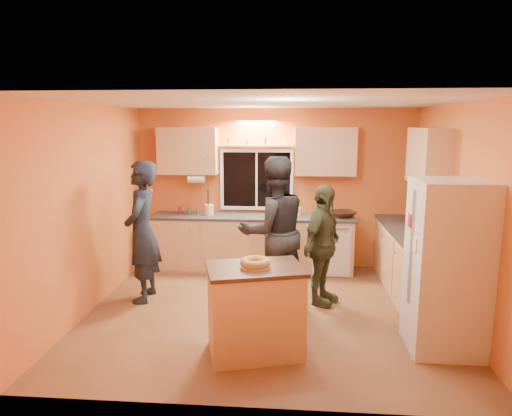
# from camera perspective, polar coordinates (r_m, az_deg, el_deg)

# --- Properties ---
(ground) EXTENTS (4.50, 4.50, 0.00)m
(ground) POSITION_cam_1_polar(r_m,az_deg,el_deg) (5.94, 1.48, -12.84)
(ground) COLOR brown
(ground) RESTS_ON ground
(room_shell) EXTENTS (4.54, 4.04, 2.61)m
(room_shell) POSITION_cam_1_polar(r_m,az_deg,el_deg) (5.91, 2.94, 3.33)
(room_shell) COLOR #DB5E38
(room_shell) RESTS_ON ground
(back_counter) EXTENTS (4.23, 0.62, 0.90)m
(back_counter) POSITION_cam_1_polar(r_m,az_deg,el_deg) (7.40, 2.33, -4.42)
(back_counter) COLOR tan
(back_counter) RESTS_ON ground
(right_counter) EXTENTS (0.62, 1.84, 0.90)m
(right_counter) POSITION_cam_1_polar(r_m,az_deg,el_deg) (6.46, 19.44, -7.24)
(right_counter) COLOR tan
(right_counter) RESTS_ON ground
(refrigerator) EXTENTS (0.72, 0.70, 1.80)m
(refrigerator) POSITION_cam_1_polar(r_m,az_deg,el_deg) (5.13, 22.76, -6.79)
(refrigerator) COLOR silver
(refrigerator) RESTS_ON ground
(island) EXTENTS (1.10, 0.89, 0.93)m
(island) POSITION_cam_1_polar(r_m,az_deg,el_deg) (4.79, -0.09, -12.60)
(island) COLOR tan
(island) RESTS_ON ground
(bundt_pastry) EXTENTS (0.31, 0.31, 0.09)m
(bundt_pastry) POSITION_cam_1_polar(r_m,az_deg,el_deg) (4.61, -0.09, -6.83)
(bundt_pastry) COLOR #B4854A
(bundt_pastry) RESTS_ON island
(person_left) EXTENTS (0.48, 0.71, 1.88)m
(person_left) POSITION_cam_1_polar(r_m,az_deg,el_deg) (6.24, -14.04, -2.90)
(person_left) COLOR black
(person_left) RESTS_ON ground
(person_center) EXTENTS (1.17, 1.06, 1.95)m
(person_center) POSITION_cam_1_polar(r_m,az_deg,el_deg) (5.91, 2.22, -2.99)
(person_center) COLOR black
(person_center) RESTS_ON ground
(person_right) EXTENTS (0.78, 1.00, 1.59)m
(person_right) POSITION_cam_1_polar(r_m,az_deg,el_deg) (6.01, 8.32, -4.64)
(person_right) COLOR #363C26
(person_right) RESTS_ON ground
(mixing_bowl) EXTENTS (0.50, 0.50, 0.09)m
(mixing_bowl) POSITION_cam_1_polar(r_m,az_deg,el_deg) (7.35, 10.86, -0.74)
(mixing_bowl) COLOR #321B10
(mixing_bowl) RESTS_ON back_counter
(utensil_crock) EXTENTS (0.14, 0.14, 0.17)m
(utensil_crock) POSITION_cam_1_polar(r_m,az_deg,el_deg) (7.41, -5.87, -0.22)
(utensil_crock) COLOR beige
(utensil_crock) RESTS_ON back_counter
(potted_plant) EXTENTS (0.32, 0.30, 0.29)m
(potted_plant) POSITION_cam_1_polar(r_m,az_deg,el_deg) (6.22, 20.67, -2.35)
(potted_plant) COLOR gray
(potted_plant) RESTS_ON right_counter
(red_box) EXTENTS (0.17, 0.14, 0.07)m
(red_box) POSITION_cam_1_polar(r_m,az_deg,el_deg) (6.29, 19.90, -3.17)
(red_box) COLOR maroon
(red_box) RESTS_ON right_counter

